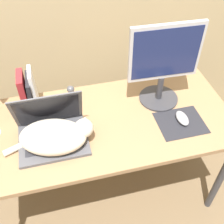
% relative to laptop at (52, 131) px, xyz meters
% --- Properties ---
extents(desk, '(1.46, 0.67, 0.75)m').
position_rel_laptop_xyz_m(desk, '(0.29, 0.05, -0.13)').
color(desk, '#93704C').
rests_on(desk, ground_plane).
extents(laptop, '(0.35, 0.28, 0.28)m').
position_rel_laptop_xyz_m(laptop, '(0.00, 0.00, 0.00)').
color(laptop, '#4C4C51').
rests_on(laptop, desk).
extents(cat, '(0.46, 0.28, 0.15)m').
position_rel_laptop_xyz_m(cat, '(0.02, -0.06, 0.02)').
color(cat, beige).
rests_on(cat, desk).
extents(external_monitor, '(0.40, 0.23, 0.49)m').
position_rel_laptop_xyz_m(external_monitor, '(0.65, 0.15, 0.21)').
color(external_monitor, '#333338').
rests_on(external_monitor, desk).
extents(mousepad, '(0.26, 0.22, 0.00)m').
position_rel_laptop_xyz_m(mousepad, '(0.70, -0.07, -0.05)').
color(mousepad, '#232328').
rests_on(mousepad, desk).
extents(computer_mouse, '(0.06, 0.11, 0.03)m').
position_rel_laptop_xyz_m(computer_mouse, '(0.71, -0.05, -0.03)').
color(computer_mouse, '#99999E').
rests_on(computer_mouse, mousepad).
extents(book_row, '(0.09, 0.16, 0.24)m').
position_rel_laptop_xyz_m(book_row, '(-0.10, 0.28, 0.06)').
color(book_row, maroon).
rests_on(book_row, desk).
extents(webcam, '(0.05, 0.05, 0.07)m').
position_rel_laptop_xyz_m(webcam, '(0.14, 0.31, -0.01)').
color(webcam, '#232328').
rests_on(webcam, desk).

